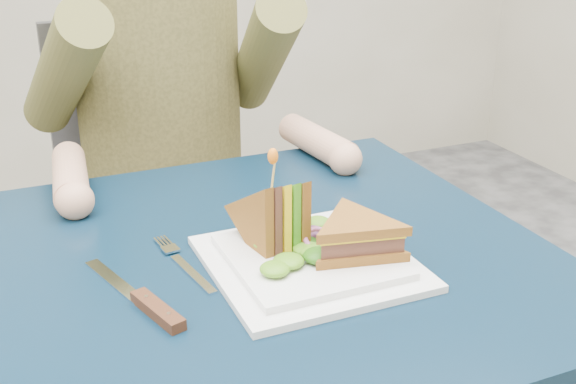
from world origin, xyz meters
name	(u,v)px	position (x,y,z in m)	size (l,w,h in m)	color
table	(272,300)	(0.00, 0.00, 0.65)	(0.75, 0.75, 0.73)	black
chair	(157,193)	(0.00, 0.71, 0.54)	(0.42, 0.40, 0.93)	#47474C
diner	(158,41)	(0.00, 0.60, 0.91)	(0.54, 0.59, 0.74)	#4B4522
plate	(310,260)	(0.03, -0.06, 0.74)	(0.26, 0.26, 0.02)	white
sandwich_flat	(356,237)	(0.09, -0.09, 0.78)	(0.17, 0.17, 0.05)	brown
sandwich_upright	(273,221)	(0.00, -0.02, 0.78)	(0.09, 0.15, 0.15)	brown
fork	(185,265)	(-0.12, 0.00, 0.73)	(0.04, 0.18, 0.01)	silver
knife	(149,304)	(-0.19, -0.08, 0.74)	(0.08, 0.22, 0.02)	silver
toothpick	(273,176)	(0.00, -0.02, 0.85)	(0.00, 0.00, 0.06)	tan
toothpick_frill	(273,156)	(0.00, -0.02, 0.88)	(0.01, 0.01, 0.02)	orange
lettuce_spill	(310,242)	(0.04, -0.05, 0.76)	(0.15, 0.13, 0.02)	#337A14
onion_ring	(319,239)	(0.05, -0.06, 0.77)	(0.04, 0.04, 0.01)	#9E4C7A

